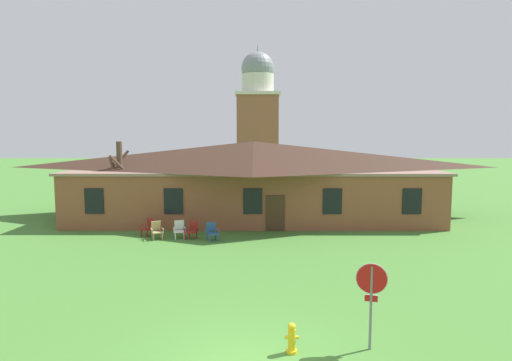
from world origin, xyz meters
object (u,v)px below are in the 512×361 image
lawn_chair_left_end (179,229)px  lawn_chair_right_end (212,231)px  fire_hydrant (292,339)px  lawn_chair_middle (192,229)px  stop_sign (371,289)px  lawn_chair_by_porch (149,227)px  lawn_chair_near_door (157,230)px

lawn_chair_left_end → lawn_chair_right_end: size_ratio=1.00×
fire_hydrant → lawn_chair_middle: bearing=110.0°
stop_sign → lawn_chair_right_end: (-5.35, 11.58, -1.10)m
lawn_chair_right_end → fire_hydrant: 12.23m
lawn_chair_right_end → stop_sign: bearing=-65.2°
lawn_chair_by_porch → lawn_chair_middle: 2.60m
lawn_chair_near_door → lawn_chair_by_porch: bearing=129.3°
lawn_chair_by_porch → lawn_chair_left_end: size_ratio=1.00×
lawn_chair_left_end → lawn_chair_right_end: 1.89m
stop_sign → lawn_chair_middle: stop_sign is taller
lawn_chair_left_end → fire_hydrant: 13.31m
lawn_chair_left_end → lawn_chair_right_end: (1.82, -0.52, 0.00)m
lawn_chair_middle → fire_hydrant: bearing=-70.0°
lawn_chair_near_door → lawn_chair_right_end: same height
stop_sign → fire_hydrant: (-2.04, -0.19, -1.22)m
lawn_chair_left_end → lawn_chair_right_end: bearing=-15.8°
stop_sign → lawn_chair_by_porch: (-8.97, 12.63, -1.10)m
lawn_chair_middle → lawn_chair_right_end: size_ratio=1.00×
lawn_chair_near_door → stop_sign: bearing=-54.9°
lawn_chair_left_end → lawn_chair_middle: (0.71, -0.13, 0.00)m
lawn_chair_by_porch → lawn_chair_near_door: 1.00m
lawn_chair_right_end → fire_hydrant: size_ratio=1.21×
stop_sign → lawn_chair_by_porch: stop_sign is taller
lawn_chair_by_porch → stop_sign: bearing=-54.6°
lawn_chair_by_porch → lawn_chair_near_door: same height
lawn_chair_middle → lawn_chair_near_door: bearing=-176.8°
stop_sign → lawn_chair_near_door: 14.54m
stop_sign → lawn_chair_left_end: (-7.17, 12.09, -1.10)m
lawn_chair_middle → fire_hydrant: size_ratio=1.21×
lawn_chair_left_end → fire_hydrant: size_ratio=1.21×
lawn_chair_by_porch → lawn_chair_near_door: size_ratio=1.00×
lawn_chair_near_door → lawn_chair_middle: bearing=3.2°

